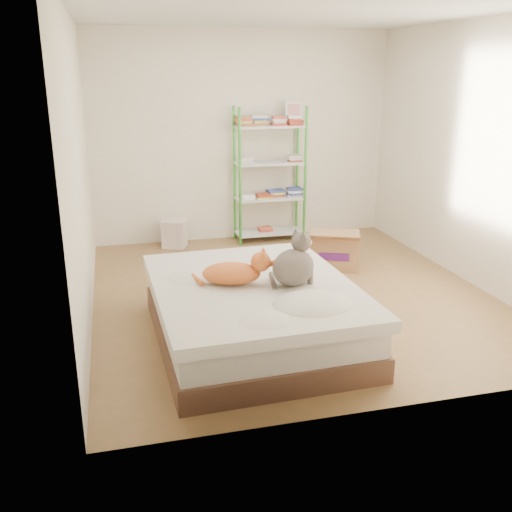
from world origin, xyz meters
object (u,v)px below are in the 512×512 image
object	(u,v)px
bed	(253,312)
orange_cat	(231,271)
grey_cat	(293,260)
shelf_unit	(270,172)
cardboard_box	(334,250)
white_bin	(174,233)

from	to	relation	value
bed	orange_cat	xyz separation A→B (m)	(-0.17, 0.03, 0.36)
bed	grey_cat	size ratio (longest dim) A/B	4.62
grey_cat	shelf_unit	xyz separation A→B (m)	(0.62, 2.91, 0.18)
cardboard_box	white_bin	size ratio (longest dim) A/B	1.82
orange_cat	grey_cat	size ratio (longest dim) A/B	1.28
cardboard_box	orange_cat	bearing A→B (deg)	-112.02
white_bin	shelf_unit	bearing A→B (deg)	1.43
bed	grey_cat	world-z (taller)	grey_cat
bed	shelf_unit	size ratio (longest dim) A/B	1.14
grey_cat	cardboard_box	world-z (taller)	grey_cat
grey_cat	orange_cat	bearing A→B (deg)	51.29
cardboard_box	white_bin	distance (m)	2.04
bed	shelf_unit	world-z (taller)	shelf_unit
cardboard_box	shelf_unit	bearing A→B (deg)	130.62
grey_cat	white_bin	bearing A→B (deg)	-8.41
orange_cat	cardboard_box	world-z (taller)	orange_cat
grey_cat	white_bin	distance (m)	2.99
orange_cat	cardboard_box	distance (m)	2.18
orange_cat	shelf_unit	xyz separation A→B (m)	(1.09, 2.76, 0.29)
shelf_unit	orange_cat	bearing A→B (deg)	-111.48
bed	white_bin	world-z (taller)	bed
cardboard_box	grey_cat	bearing A→B (deg)	-99.21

